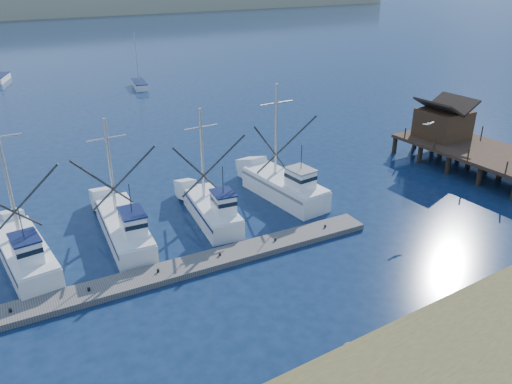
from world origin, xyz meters
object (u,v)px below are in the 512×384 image
timber_pier (474,141)px  sailboat_far (0,78)px  sailboat_near (140,85)px  floating_dock (159,275)px

timber_pier → sailboat_far: sailboat_far is taller
timber_pier → sailboat_near: sailboat_near is taller
timber_pier → sailboat_near: 50.08m
sailboat_far → floating_dock: bearing=-68.3°
floating_dock → sailboat_near: 52.49m
floating_dock → timber_pier: timber_pier is taller
floating_dock → sailboat_far: bearing=94.6°
sailboat_near → floating_dock: bearing=-97.7°
floating_dock → sailboat_far: (-0.73, 66.17, 0.30)m
sailboat_near → timber_pier: bearing=-62.4°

